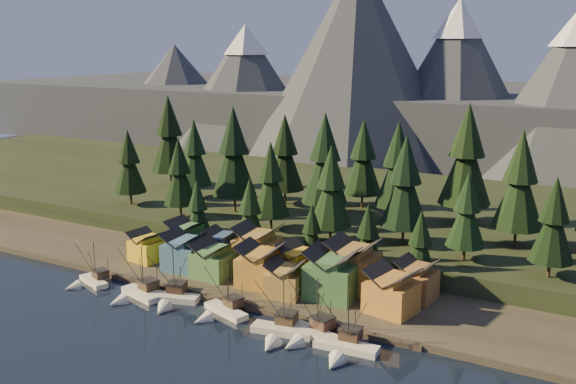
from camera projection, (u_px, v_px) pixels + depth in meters
The scene contains 46 objects.
ground at pixel (190, 335), 119.99m from camera, with size 500.00×500.00×0.00m, color black.
shore_strip at pixel (293, 267), 153.78m from camera, with size 400.00×50.00×1.50m, color #312D24.
hillside at pixel (372, 211), 195.73m from camera, with size 420.00×100.00×6.00m, color black.
dock at pixel (239, 302), 133.89m from camera, with size 80.00×4.00×1.00m, color #4F4138.
mountain_ridge at pixel (465, 102), 297.38m from camera, with size 560.00×190.00×90.00m.
boat_0 at pixel (89, 276), 144.27m from camera, with size 9.87×10.32×10.88m.
boat_1 at pixel (136, 288), 136.58m from camera, with size 11.41×11.92×12.53m.
boat_2 at pixel (171, 292), 134.16m from camera, with size 11.79×12.30×12.79m.
boat_3 at pixel (221, 306), 128.11m from camera, with size 11.51×11.97×11.53m.
boat_4 at pixel (280, 325), 118.77m from camera, with size 12.49×13.30×12.84m.
boat_5 at pixel (310, 327), 117.76m from camera, with size 11.96×12.50×12.76m.
boat_6 at pixel (344, 341), 112.42m from camera, with size 12.12×13.06×12.71m.
house_front_0 at pixel (147, 245), 155.45m from camera, with size 8.22×7.88×7.31m.
house_front_1 at pixel (184, 250), 149.14m from camera, with size 9.43×9.11×9.01m.
house_front_2 at pixel (214, 258), 144.67m from camera, with size 8.50×8.56×8.24m.
house_front_3 at pixel (261, 264), 139.35m from camera, with size 10.16×9.78×9.35m.
house_front_4 at pixel (285, 278), 134.01m from camera, with size 8.17×8.67×7.40m.
house_front_5 at pixel (332, 273), 132.18m from camera, with size 10.58×9.72×10.55m.
house_front_6 at pixel (391, 289), 125.45m from camera, with size 10.32×9.91×9.01m.
house_back_0 at pixel (187, 237), 158.33m from camera, with size 8.62×8.29×9.25m.
house_back_1 at pixel (222, 245), 153.63m from camera, with size 8.37×8.45×8.41m.
house_back_2 at pixel (257, 246), 149.53m from camera, with size 10.61×9.89×10.42m.
house_back_3 at pixel (299, 263), 141.04m from camera, with size 10.08×9.36×8.77m.
house_back_4 at pixel (353, 263), 137.21m from camera, with size 10.10×9.70×10.98m.
house_back_5 at pixel (417, 279), 132.09m from camera, with size 8.25×8.33×8.43m.
tree_hill_0 at pixel (129, 164), 189.46m from camera, with size 9.65×9.65×22.49m.
tree_hill_1 at pixel (195, 155), 197.06m from camera, with size 10.59×10.59×24.67m.
tree_hill_2 at pixel (179, 174), 175.63m from camera, with size 9.53×9.53×22.20m.
tree_hill_3 at pixel (234, 155), 180.04m from camera, with size 13.00×13.00×30.28m.
tree_hill_4 at pixel (285, 155), 189.38m from camera, with size 11.62×11.62×27.06m.
tree_hill_5 at pixel (271, 182), 163.89m from camera, with size 9.91×9.91×23.09m.
tree_hill_6 at pixel (325, 162), 172.02m from camera, with size 12.63×12.63×29.43m.
tree_hill_7 at pixel (331, 189), 153.52m from camera, with size 10.27×10.27×23.93m.
tree_hill_8 at pixel (398, 167), 169.64m from camera, with size 11.82×11.82×27.53m.
tree_hill_9 at pixel (405, 185), 151.51m from camera, with size 11.43×11.43×26.62m.
tree_hill_10 at pixel (466, 158), 168.21m from camera, with size 13.92×13.92×32.42m.
tree_hill_11 at pixel (467, 212), 140.45m from camera, with size 8.69×8.69×20.24m.
tree_hill_12 at pixel (520, 183), 149.25m from camera, with size 12.04×12.04×28.04m.
tree_hill_13 at pixel (553, 223), 130.05m from camera, with size 9.19×9.19×21.40m.
tree_hill_15 at pixel (363, 160), 184.96m from camera, with size 11.24×11.24×26.19m.
tree_hill_16 at pixel (169, 137), 213.38m from camera, with size 13.10×13.10×30.53m.
tree_shore_0 at pixel (198, 210), 164.69m from camera, with size 7.68×7.68×17.90m.
tree_shore_1 at pixel (250, 214), 156.82m from camera, with size 8.59×8.59×20.00m.
tree_shore_2 at pixel (312, 233), 149.28m from camera, with size 6.71×6.71×15.63m.
tree_shore_3 at pixel (368, 238), 142.38m from camera, with size 7.52×7.52×17.52m.
tree_shore_4 at pixel (420, 246), 136.66m from camera, with size 7.54×7.54×17.57m.
Camera 1 is at (70.12, -87.55, 53.59)m, focal length 40.00 mm.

